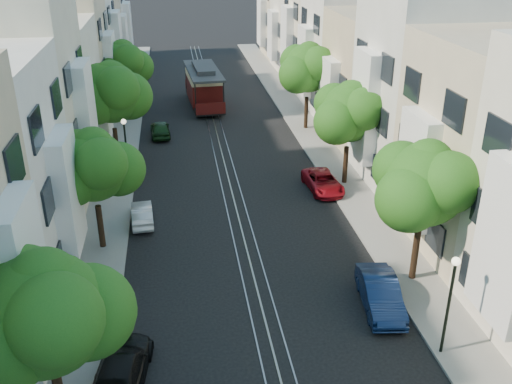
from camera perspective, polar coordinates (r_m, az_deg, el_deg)
name	(u,v)px	position (r m, az deg, el deg)	size (l,w,h in m)	color
ground	(220,146)	(42.70, -3.61, 4.59)	(200.00, 200.00, 0.00)	black
sidewalk_east	(315,141)	(43.81, 5.91, 5.13)	(2.50, 80.00, 0.12)	gray
sidewalk_west	(121,150)	(42.75, -13.36, 4.06)	(2.50, 80.00, 0.12)	gray
rail_left	(213,146)	(42.66, -4.35, 4.56)	(0.06, 80.00, 0.02)	gray
rail_slot	(220,146)	(42.69, -3.61, 4.60)	(0.06, 80.00, 0.02)	gray
rail_right	(227,146)	(42.74, -2.87, 4.64)	(0.06, 80.00, 0.02)	gray
lane_line	(220,146)	(42.69, -3.61, 4.59)	(0.08, 80.00, 0.01)	tan
townhouses_east	(380,72)	(43.66, 12.26, 11.64)	(7.75, 72.00, 12.00)	beige
townhouses_west	(44,85)	(41.93, -20.42, 9.98)	(7.75, 72.00, 11.76)	silver
tree_e_b	(426,186)	(25.43, 16.62, 0.55)	(4.93, 4.08, 6.68)	black
tree_e_c	(350,114)	(35.08, 9.39, 7.69)	(4.84, 3.99, 6.52)	black
tree_e_d	(309,69)	(45.26, 5.28, 12.14)	(5.01, 4.16, 6.85)	black
tree_w_a	(47,317)	(17.60, -20.21, -11.63)	(4.93, 4.08, 6.68)	black
tree_w_b	(94,168)	(28.19, -15.87, 2.31)	(4.72, 3.87, 6.27)	black
tree_w_c	(112,94)	(38.37, -14.23, 9.48)	(5.13, 4.28, 7.09)	black
tree_w_d	(123,65)	(49.14, -13.12, 12.30)	(4.84, 3.99, 6.52)	black
lamp_east	(451,292)	(22.03, 18.91, -9.40)	(0.32, 0.32, 4.16)	black
lamp_west	(126,141)	(36.11, -12.91, 4.95)	(0.32, 0.32, 4.16)	black
cable_car	(204,84)	(52.51, -5.26, 10.68)	(3.29, 8.90, 3.36)	black
parked_car_e_mid	(380,294)	(25.11, 12.32, -9.90)	(1.44, 4.14, 1.36)	#0D1E42
parked_car_e_far	(323,182)	(35.39, 6.71, 1.01)	(1.83, 3.97, 1.10)	maroon
parked_car_w_near	(121,370)	(21.54, -13.32, -16.92)	(1.78, 4.39, 1.27)	black
parked_car_w_mid	(142,214)	(31.88, -11.33, -2.17)	(1.12, 3.21, 1.06)	silver
parked_car_w_far	(160,129)	(45.14, -9.56, 6.25)	(1.45, 3.62, 1.23)	black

